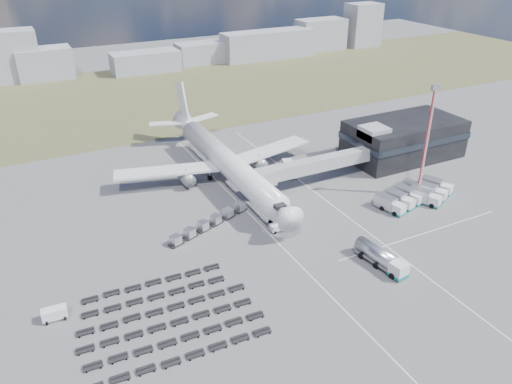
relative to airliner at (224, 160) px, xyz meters
name	(u,v)px	position (x,y,z in m)	size (l,w,h in m)	color
ground	(293,246)	(0.00, -32.38, -5.29)	(420.00, 420.00, 0.00)	#565659
grass_strip	(140,96)	(0.00, 77.62, -5.29)	(420.00, 90.00, 0.01)	#4B4A2D
lane_markings	(326,227)	(9.77, -29.38, -5.29)	(47.12, 110.00, 0.01)	silver
terminal	(403,138)	(47.77, -8.41, -0.04)	(30.40, 16.40, 11.00)	black
jet_bridge	(308,167)	(15.90, -11.95, -0.24)	(30.30, 3.80, 7.05)	#939399
airliner	(224,160)	(0.00, 0.00, 0.00)	(51.59, 64.53, 17.62)	silver
skyline	(51,60)	(-24.51, 116.76, 2.57)	(293.31, 21.54, 21.31)	#91959E
fuel_tanker	(381,257)	(10.81, -44.96, -3.54)	(4.24, 11.14, 3.51)	silver
pushback_tug	(278,227)	(0.21, -26.19, -4.54)	(3.34, 1.88, 1.50)	silver
utility_van	(55,314)	(-43.34, -33.25, -4.26)	(3.79, 1.71, 2.06)	silver
catering_truck	(289,169)	(15.36, -4.67, -3.79)	(4.24, 6.85, 2.93)	silver
service_trucks_near	(403,197)	(30.55, -28.62, -3.77)	(13.99, 9.94, 2.81)	silver
service_trucks_far	(431,191)	(37.85, -29.36, -3.74)	(11.45, 10.30, 2.85)	silver
uld_row	(210,223)	(-11.63, -18.80, -4.17)	(19.83, 8.96, 1.87)	black
baggage_dollies	(166,318)	(-28.06, -41.08, -4.97)	(28.61, 20.78, 0.63)	black
floodlight_mast	(426,142)	(36.36, -27.13, 7.59)	(2.42, 1.98, 25.70)	#AC1B22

